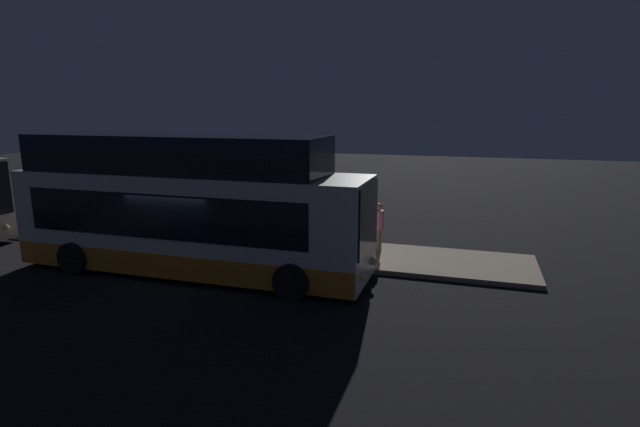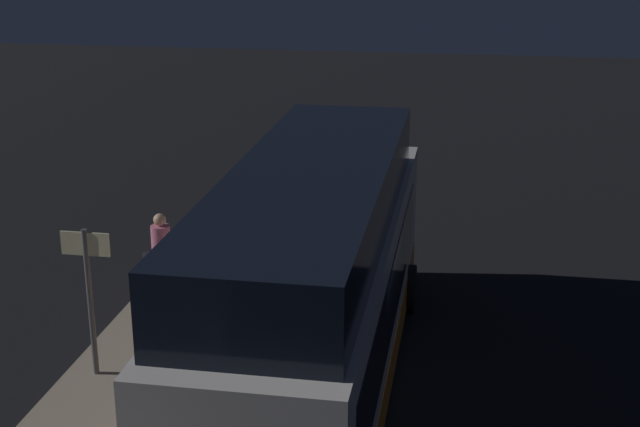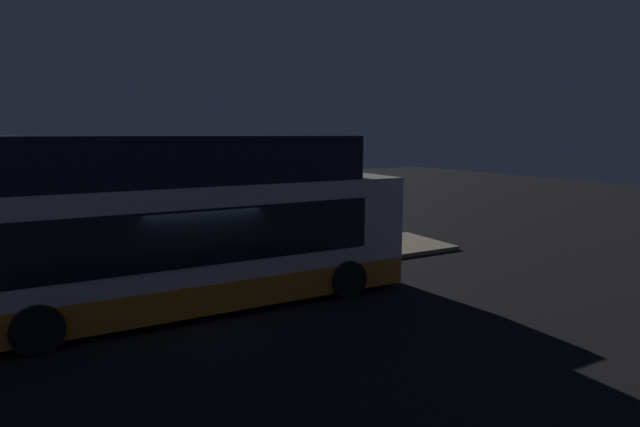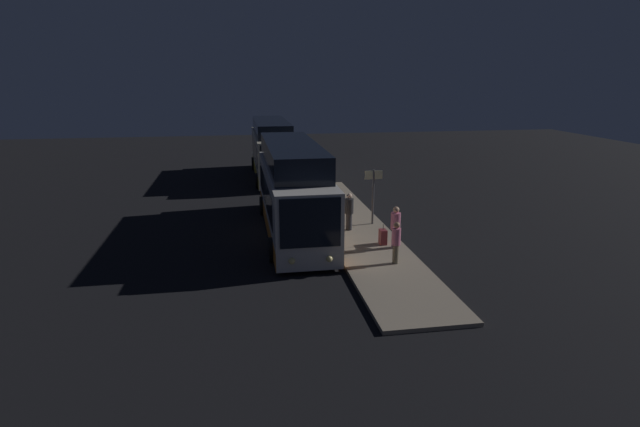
% 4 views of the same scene
% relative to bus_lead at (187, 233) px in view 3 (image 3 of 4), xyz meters
% --- Properties ---
extents(ground, '(80.00, 80.00, 0.00)m').
position_rel_bus_lead_xyz_m(ground, '(0.08, -0.25, -1.81)').
color(ground, black).
extents(platform, '(20.00, 3.03, 0.14)m').
position_rel_bus_lead_xyz_m(platform, '(0.08, 2.87, -1.74)').
color(platform, gray).
rests_on(platform, ground).
extents(bus_lead, '(10.77, 2.79, 4.09)m').
position_rel_bus_lead_xyz_m(bus_lead, '(0.00, 0.00, 0.00)').
color(bus_lead, silver).
rests_on(bus_lead, ground).
extents(passenger_boarding, '(0.47, 0.47, 1.74)m').
position_rel_bus_lead_xyz_m(passenger_boarding, '(0.64, 2.50, -0.73)').
color(passenger_boarding, '#2D2D33').
rests_on(passenger_boarding, platform).
extents(passenger_waiting, '(0.66, 0.61, 1.76)m').
position_rel_bus_lead_xyz_m(passenger_waiting, '(3.36, 3.84, -0.72)').
color(passenger_waiting, '#4C476B').
rests_on(passenger_waiting, platform).
extents(passenger_with_bags, '(0.43, 0.43, 1.64)m').
position_rel_bus_lead_xyz_m(passenger_with_bags, '(5.10, 3.30, -0.77)').
color(passenger_with_bags, '#6B604C').
rests_on(passenger_with_bags, platform).
extents(suitcase, '(0.42, 0.28, 0.87)m').
position_rel_bus_lead_xyz_m(suitcase, '(2.84, 3.47, -1.35)').
color(suitcase, maroon).
rests_on(suitcase, platform).
extents(sign_post, '(0.10, 0.84, 2.64)m').
position_rel_bus_lead_xyz_m(sign_post, '(-0.14, 3.83, 0.02)').
color(sign_post, '#4C4C51').
rests_on(sign_post, platform).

